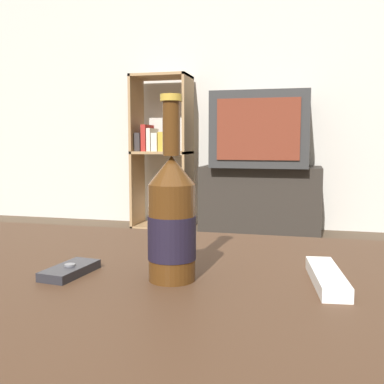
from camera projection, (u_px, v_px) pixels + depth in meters
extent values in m
cube|color=beige|center=(274.00, 60.00, 3.45)|extent=(8.00, 0.05, 2.60)
cube|color=#422B1C|center=(121.00, 306.00, 0.63)|extent=(1.22, 0.87, 0.04)
cube|color=#28231E|center=(261.00, 200.00, 3.31)|extent=(0.86, 0.41, 0.50)
cube|color=#2D2D2D|center=(262.00, 130.00, 3.25)|extent=(0.67, 0.57, 0.52)
cube|color=maroon|center=(258.00, 129.00, 2.97)|extent=(0.55, 0.01, 0.41)
cube|color=#99754C|center=(137.00, 152.00, 3.57)|extent=(0.02, 0.30, 1.19)
cube|color=#99754C|center=(188.00, 153.00, 3.47)|extent=(0.02, 0.30, 1.19)
cube|color=#99754C|center=(163.00, 226.00, 3.59)|extent=(0.44, 0.30, 0.02)
cube|color=#99754C|center=(162.00, 152.00, 3.52)|extent=(0.44, 0.30, 0.02)
cube|color=#99754C|center=(161.00, 76.00, 3.46)|extent=(0.44, 0.30, 0.02)
cube|color=#2D2828|center=(142.00, 142.00, 3.55)|extent=(0.04, 0.21, 0.14)
cube|color=maroon|center=(148.00, 138.00, 3.54)|extent=(0.04, 0.21, 0.21)
cube|color=beige|center=(153.00, 140.00, 3.53)|extent=(0.03, 0.21, 0.18)
cube|color=beige|center=(158.00, 142.00, 3.52)|extent=(0.05, 0.21, 0.14)
cube|color=#B7932D|center=(165.00, 142.00, 3.51)|extent=(0.05, 0.21, 0.15)
cylinder|color=#47280F|center=(172.00, 233.00, 0.67)|extent=(0.07, 0.07, 0.15)
cylinder|color=black|center=(172.00, 237.00, 0.67)|extent=(0.07, 0.07, 0.07)
cone|color=#47280F|center=(172.00, 170.00, 0.66)|extent=(0.07, 0.07, 0.04)
cylinder|color=#47280F|center=(171.00, 129.00, 0.65)|extent=(0.03, 0.03, 0.08)
cylinder|color=#B79333|center=(171.00, 98.00, 0.65)|extent=(0.03, 0.03, 0.01)
cube|color=#232328|center=(70.00, 270.00, 0.71)|extent=(0.06, 0.11, 0.01)
cylinder|color=slate|center=(70.00, 265.00, 0.70)|extent=(0.02, 0.02, 0.00)
cube|color=white|center=(327.00, 277.00, 0.66)|extent=(0.06, 0.17, 0.02)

